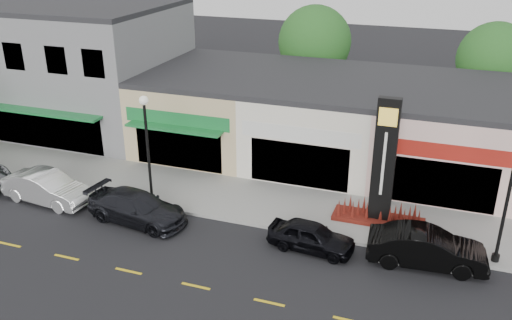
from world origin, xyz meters
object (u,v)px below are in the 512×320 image
Objects in this scene: lamp_east_near at (510,188)px; car_dark_sedan at (137,207)px; lamp_west_near at (147,139)px; pylon_sign at (382,180)px; car_white_van at (47,188)px; car_black_sedan at (311,236)px; car_black_conv at (427,248)px.

lamp_east_near reaches higher than car_dark_sedan.
pylon_sign is (11.00, 1.70, -1.20)m from lamp_west_near.
car_dark_sedan is at bearing -81.99° from lamp_west_near.
car_white_van is 1.26× the size of car_black_sedan.
car_dark_sedan is at bearing -86.98° from car_white_van.
pylon_sign is 3.84m from car_black_conv.
pylon_sign reaches higher than car_dark_sedan.
pylon_sign reaches higher than car_black_conv.
lamp_east_near is 1.15× the size of car_black_conv.
car_black_conv is at bearing -49.88° from pylon_sign.
car_black_conv is (-2.72, -1.01, -2.69)m from lamp_east_near.
lamp_west_near is at bearing 14.92° from car_dark_sedan.
lamp_east_near reaches higher than car_black_sedan.
car_black_conv reaches higher than car_white_van.
car_black_conv is at bearing -82.87° from car_white_van.
lamp_west_near is 0.91× the size of pylon_sign.
car_dark_sedan is 1.32× the size of car_black_sedan.
pylon_sign is 1.26× the size of car_black_conv.
car_dark_sedan is at bearing -173.51° from lamp_east_near.
pylon_sign is at bearing -32.51° from car_black_sedan.
car_black_conv is (2.28, -2.71, -1.49)m from pylon_sign.
lamp_west_near is 13.59m from car_black_conv.
lamp_west_near is 5.93m from car_white_van.
car_white_van is at bearing -168.46° from pylon_sign.
car_black_sedan is at bearing -80.74° from car_dark_sedan.
car_dark_sedan reaches higher than car_black_sedan.
car_white_van is 0.95× the size of car_dark_sedan.
lamp_west_near is 1.46× the size of car_black_sedan.
car_white_van is at bearing -162.62° from lamp_west_near.
car_black_conv is (18.32, 0.56, 0.01)m from car_white_van.
car_white_van is 13.60m from car_black_sedan.
pylon_sign is 11.41m from car_dark_sedan.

